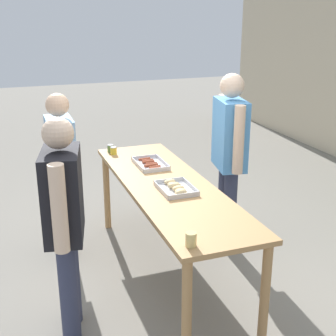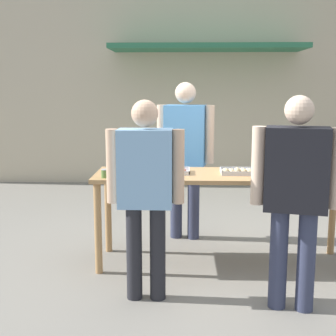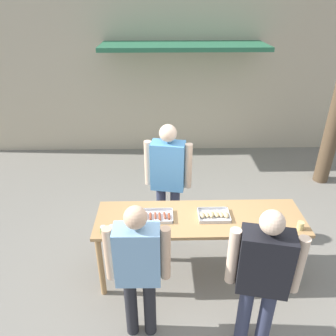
{
  "view_description": "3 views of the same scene",
  "coord_description": "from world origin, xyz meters",
  "px_view_note": "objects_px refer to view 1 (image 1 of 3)",
  "views": [
    {
      "loc": [
        3.63,
        -1.32,
        2.4
      ],
      "look_at": [
        0.0,
        0.0,
        1.07
      ],
      "focal_mm": 50.0,
      "sensor_mm": 36.0,
      "label": 1
    },
    {
      "loc": [
        -0.39,
        -4.53,
        1.77
      ],
      "look_at": [
        -0.54,
        0.01,
        0.97
      ],
      "focal_mm": 50.0,
      "sensor_mm": 36.0,
      "label": 2
    },
    {
      "loc": [
        -0.46,
        -3.18,
        3.33
      ],
      "look_at": [
        -0.37,
        0.79,
        1.18
      ],
      "focal_mm": 35.0,
      "sensor_mm": 36.0,
      "label": 3
    }
  ],
  "objects_px": {
    "food_tray_sausages": "(150,164)",
    "food_tray_buns": "(176,188)",
    "condiment_jar_mustard": "(111,148)",
    "condiment_jar_ketchup": "(113,151)",
    "person_customer_with_cup": "(64,212)",
    "person_customer_holding_hotdog": "(62,164)",
    "beer_cup": "(191,239)",
    "person_server_behind_table": "(229,147)"
  },
  "relations": [
    {
      "from": "food_tray_sausages",
      "to": "food_tray_buns",
      "type": "xyz_separation_m",
      "value": [
        0.71,
        0.0,
        0.01
      ]
    },
    {
      "from": "food_tray_buns",
      "to": "condiment_jar_mustard",
      "type": "distance_m",
      "value": 1.32
    },
    {
      "from": "condiment_jar_ketchup",
      "to": "person_customer_with_cup",
      "type": "height_order",
      "value": "person_customer_with_cup"
    },
    {
      "from": "person_customer_with_cup",
      "to": "person_customer_holding_hotdog",
      "type": "bearing_deg",
      "value": 5.25
    },
    {
      "from": "condiment_jar_ketchup",
      "to": "person_customer_holding_hotdog",
      "type": "distance_m",
      "value": 0.67
    },
    {
      "from": "condiment_jar_ketchup",
      "to": "food_tray_sausages",
      "type": "bearing_deg",
      "value": 27.16
    },
    {
      "from": "food_tray_sausages",
      "to": "beer_cup",
      "type": "height_order",
      "value": "beer_cup"
    },
    {
      "from": "food_tray_sausages",
      "to": "person_customer_with_cup",
      "type": "distance_m",
      "value": 1.42
    },
    {
      "from": "condiment_jar_ketchup",
      "to": "beer_cup",
      "type": "xyz_separation_m",
      "value": [
        2.15,
        -0.01,
        0.01
      ]
    },
    {
      "from": "condiment_jar_mustard",
      "to": "person_server_behind_table",
      "type": "bearing_deg",
      "value": 53.98
    },
    {
      "from": "food_tray_sausages",
      "to": "beer_cup",
      "type": "relative_size",
      "value": 4.4
    },
    {
      "from": "food_tray_buns",
      "to": "beer_cup",
      "type": "distance_m",
      "value": 0.98
    },
    {
      "from": "beer_cup",
      "to": "person_customer_holding_hotdog",
      "type": "distance_m",
      "value": 1.91
    },
    {
      "from": "beer_cup",
      "to": "person_customer_with_cup",
      "type": "relative_size",
      "value": 0.06
    },
    {
      "from": "food_tray_buns",
      "to": "beer_cup",
      "type": "relative_size",
      "value": 3.9
    },
    {
      "from": "person_customer_holding_hotdog",
      "to": "person_customer_with_cup",
      "type": "distance_m",
      "value": 1.19
    },
    {
      "from": "condiment_jar_mustard",
      "to": "person_customer_with_cup",
      "type": "height_order",
      "value": "person_customer_with_cup"
    },
    {
      "from": "condiment_jar_mustard",
      "to": "beer_cup",
      "type": "height_order",
      "value": "beer_cup"
    },
    {
      "from": "food_tray_sausages",
      "to": "condiment_jar_ketchup",
      "type": "xyz_separation_m",
      "value": [
        -0.49,
        -0.25,
        0.03
      ]
    },
    {
      "from": "beer_cup",
      "to": "person_server_behind_table",
      "type": "bearing_deg",
      "value": 145.14
    },
    {
      "from": "condiment_jar_mustard",
      "to": "person_server_behind_table",
      "type": "relative_size",
      "value": 0.05
    },
    {
      "from": "person_server_behind_table",
      "to": "person_customer_holding_hotdog",
      "type": "distance_m",
      "value": 1.65
    },
    {
      "from": "condiment_jar_ketchup",
      "to": "person_customer_holding_hotdog",
      "type": "bearing_deg",
      "value": -60.44
    },
    {
      "from": "beer_cup",
      "to": "person_customer_holding_hotdog",
      "type": "xyz_separation_m",
      "value": [
        -1.82,
        -0.58,
        0.02
      ]
    },
    {
      "from": "condiment_jar_ketchup",
      "to": "person_customer_with_cup",
      "type": "xyz_separation_m",
      "value": [
        1.51,
        -0.73,
        0.04
      ]
    },
    {
      "from": "person_customer_holding_hotdog",
      "to": "person_customer_with_cup",
      "type": "relative_size",
      "value": 0.98
    },
    {
      "from": "food_tray_buns",
      "to": "condiment_jar_mustard",
      "type": "xyz_separation_m",
      "value": [
        -1.3,
        -0.26,
        0.02
      ]
    },
    {
      "from": "food_tray_sausages",
      "to": "person_server_behind_table",
      "type": "bearing_deg",
      "value": 77.73
    },
    {
      "from": "condiment_jar_ketchup",
      "to": "person_customer_holding_hotdog",
      "type": "relative_size",
      "value": 0.05
    },
    {
      "from": "food_tray_sausages",
      "to": "condiment_jar_mustard",
      "type": "xyz_separation_m",
      "value": [
        -0.59,
        -0.26,
        0.03
      ]
    },
    {
      "from": "food_tray_buns",
      "to": "person_customer_with_cup",
      "type": "relative_size",
      "value": 0.22
    },
    {
      "from": "person_customer_with_cup",
      "to": "condiment_jar_ketchup",
      "type": "bearing_deg",
      "value": -13.56
    },
    {
      "from": "food_tray_buns",
      "to": "person_customer_holding_hotdog",
      "type": "height_order",
      "value": "person_customer_holding_hotdog"
    },
    {
      "from": "condiment_jar_mustard",
      "to": "condiment_jar_ketchup",
      "type": "relative_size",
      "value": 1.0
    },
    {
      "from": "food_tray_buns",
      "to": "food_tray_sausages",
      "type": "bearing_deg",
      "value": -179.92
    },
    {
      "from": "food_tray_sausages",
      "to": "person_customer_holding_hotdog",
      "type": "bearing_deg",
      "value": -100.81
    },
    {
      "from": "beer_cup",
      "to": "food_tray_sausages",
      "type": "bearing_deg",
      "value": 171.14
    },
    {
      "from": "condiment_jar_ketchup",
      "to": "person_customer_with_cup",
      "type": "distance_m",
      "value": 1.68
    },
    {
      "from": "food_tray_buns",
      "to": "person_server_behind_table",
      "type": "relative_size",
      "value": 0.21
    },
    {
      "from": "food_tray_sausages",
      "to": "food_tray_buns",
      "type": "relative_size",
      "value": 1.13
    },
    {
      "from": "beer_cup",
      "to": "person_customer_holding_hotdog",
      "type": "relative_size",
      "value": 0.06
    },
    {
      "from": "food_tray_sausages",
      "to": "condiment_jar_ketchup",
      "type": "relative_size",
      "value": 5.18
    }
  ]
}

